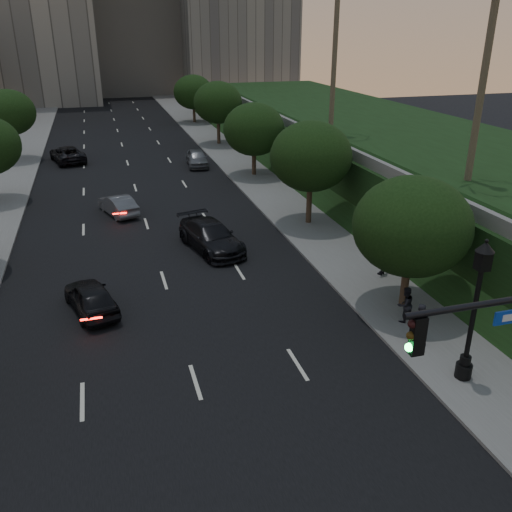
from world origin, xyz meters
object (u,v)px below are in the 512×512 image
object	(u,v)px
sedan_far_left	(67,154)
pedestrian_a	(419,323)
sedan_near_left	(91,297)
sedan_near_right	(211,236)
pedestrian_b	(405,305)
street_lamp	(473,318)
pedestrian_c	(383,261)
sedan_far_right	(197,158)
sedan_mid_left	(118,205)

from	to	relation	value
sedan_far_left	pedestrian_a	bearing A→B (deg)	97.21
sedan_near_left	sedan_near_right	xyz separation A→B (m)	(6.79, 5.78, 0.10)
pedestrian_a	pedestrian_b	distance (m)	1.66
street_lamp	pedestrian_c	bearing A→B (deg)	80.53
street_lamp	sedan_far_right	xyz separation A→B (m)	(-3.32, 35.51, -1.86)
sedan_far_left	pedestrian_b	distance (m)	39.33
sedan_far_right	sedan_mid_left	bearing A→B (deg)	-118.25
sedan_near_right	sedan_far_left	bearing A→B (deg)	95.24
pedestrian_c	sedan_far_right	bearing A→B (deg)	-112.51
sedan_near_right	pedestrian_a	bearing A→B (deg)	-77.82
street_lamp	pedestrian_a	size ratio (longest dim) A/B	3.25
sedan_near_left	pedestrian_c	distance (m)	14.57
sedan_far_left	pedestrian_b	xyz separation A→B (m)	(14.97, -36.37, 0.20)
sedan_far_right	pedestrian_b	distance (m)	31.43
street_lamp	sedan_mid_left	xyz separation A→B (m)	(-11.14, 23.18, -1.94)
sedan_far_right	pedestrian_a	xyz separation A→B (m)	(3.01, -32.87, 0.24)
sedan_far_left	sedan_far_right	size ratio (longest dim) A/B	1.22
sedan_mid_left	sedan_far_left	distance (m)	17.86
pedestrian_c	pedestrian_b	bearing A→B (deg)	39.86
pedestrian_a	sedan_far_right	bearing A→B (deg)	-103.84
street_lamp	sedan_near_right	xyz separation A→B (m)	(-6.28, 15.08, -1.81)
sedan_near_left	sedan_mid_left	bearing A→B (deg)	-113.09
sedan_far_left	sedan_far_right	bearing A→B (deg)	142.36
pedestrian_b	sedan_near_left	bearing A→B (deg)	-31.09
street_lamp	pedestrian_a	bearing A→B (deg)	96.71
sedan_mid_left	sedan_near_right	distance (m)	9.45
sedan_far_right	pedestrian_a	world-z (taller)	pedestrian_a
sedan_mid_left	sedan_far_left	size ratio (longest dim) A/B	0.76
sedan_far_left	sedan_far_right	xyz separation A→B (m)	(11.62, -5.12, 0.00)
street_lamp	pedestrian_b	bearing A→B (deg)	89.58
sedan_far_left	pedestrian_c	world-z (taller)	pedestrian_c
sedan_near_right	pedestrian_b	world-z (taller)	pedestrian_b
sedan_far_left	pedestrian_c	size ratio (longest dim) A/B	3.60
sedan_near_right	sedan_far_right	distance (m)	20.65
street_lamp	sedan_far_left	world-z (taller)	street_lamp
sedan_near_left	pedestrian_b	world-z (taller)	pedestrian_b
street_lamp	pedestrian_c	xyz separation A→B (m)	(1.49, 8.92, -1.72)
sedan_far_right	street_lamp	bearing A→B (deg)	-80.52
street_lamp	sedan_far_right	bearing A→B (deg)	95.35
pedestrian_c	pedestrian_a	bearing A→B (deg)	41.27
sedan_mid_left	pedestrian_c	xyz separation A→B (m)	(12.63, -14.26, 0.23)
sedan_mid_left	pedestrian_b	world-z (taller)	pedestrian_b
sedan_near_right	pedestrian_b	size ratio (longest dim) A/B	3.47
sedan_far_left	sedan_near_right	world-z (taller)	sedan_near_right
sedan_far_right	pedestrian_b	world-z (taller)	pedestrian_b
sedan_near_left	pedestrian_b	xyz separation A→B (m)	(13.11, -5.03, 0.24)
sedan_near_right	pedestrian_c	size ratio (longest dim) A/B	3.68
sedan_mid_left	pedestrian_c	size ratio (longest dim) A/B	2.73
sedan_near_left	sedan_far_left	distance (m)	31.39
sedan_near_right	sedan_far_right	size ratio (longest dim) A/B	1.25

